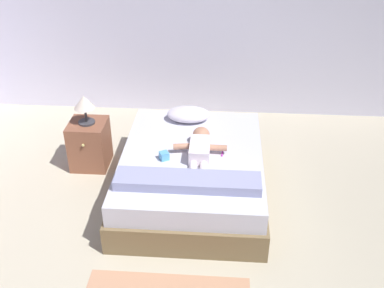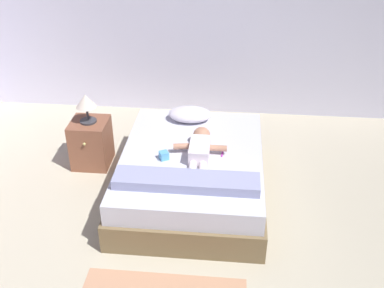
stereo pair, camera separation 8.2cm
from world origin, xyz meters
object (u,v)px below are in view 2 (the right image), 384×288
Objects in this scene: pillow at (190,114)px; toy_block at (164,155)px; baby at (200,147)px; nightstand at (91,143)px; bed at (192,174)px; lamp at (86,103)px; toothbrush at (223,152)px.

pillow is 4.38× the size of toy_block.
baby is 0.34m from toy_block.
baby reaches higher than pillow.
nightstand is 1.04m from toy_block.
pillow reaches higher than toy_block.
bed is 0.71m from pillow.
pillow is 1.05m from lamp.
toy_block is at bearing -32.45° from lamp.
pillow is at bearing 11.91° from lamp.
baby is at bearing -76.28° from pillow.
pillow is at bearing 121.28° from toothbrush.
bed is 3.97× the size of pillow.
lamp reaches higher than nightstand.
toothbrush is 1.45m from nightstand.
bed is at bearing -82.74° from pillow.
pillow is (-0.08, 0.64, 0.30)m from bed.
lamp reaches higher than toy_block.
lamp reaches higher than pillow.
pillow reaches higher than bed.
bed is 0.37m from toothbrush.
bed is at bearing -171.65° from toothbrush.
lamp is (-1.38, 0.38, 0.25)m from toothbrush.
lamp is at bearing -168.09° from pillow.
toothbrush is 1.45m from lamp.
toy_block is (-0.24, -0.12, 0.27)m from bed.
lamp reaches higher than toothbrush.
nightstand is (-1.17, 0.42, -0.28)m from baby.
toy_block is (0.85, -0.54, -0.22)m from lamp.
lamp is 3.00× the size of toy_block.
bed is 5.80× the size of lamp.
toy_block reaches higher than nightstand.
pillow is 0.77m from toy_block.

